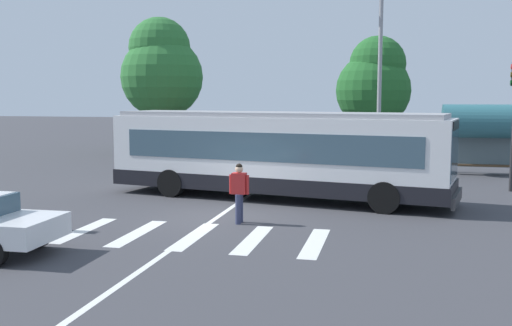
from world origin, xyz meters
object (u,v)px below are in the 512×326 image
city_transit_bus (276,154)px  background_tree_right (374,83)px  parked_car_red (190,148)px  background_tree_left (161,69)px  pedestrian_crossing_street (239,190)px  parked_car_champagne (285,150)px  bus_stop_shelter (487,123)px  parked_car_silver (336,152)px  twin_arm_street_lamp (380,59)px  parked_car_teal (238,149)px

city_transit_bus → background_tree_right: bearing=80.8°
parked_car_red → background_tree_left: background_tree_left is taller
pedestrian_crossing_street → parked_car_champagne: size_ratio=0.38×
bus_stop_shelter → pedestrian_crossing_street: bearing=-123.9°
city_transit_bus → parked_car_silver: (1.17, 10.10, -0.82)m
parked_car_silver → background_tree_left: size_ratio=0.54×
pedestrian_crossing_street → twin_arm_street_lamp: size_ratio=0.19×
background_tree_right → twin_arm_street_lamp: bearing=-86.8°
background_tree_right → parked_car_silver: bearing=-102.5°
pedestrian_crossing_street → background_tree_left: (-10.14, 19.45, 4.40)m
parked_car_silver → background_tree_left: (-11.56, 5.09, 4.61)m
city_transit_bus → background_tree_left: background_tree_left is taller
parked_car_champagne → bus_stop_shelter: (9.73, -2.21, 1.65)m
background_tree_left → background_tree_right: (13.24, 2.48, -0.90)m
background_tree_left → city_transit_bus: bearing=-55.6°
parked_car_silver → parked_car_red: bearing=175.0°
pedestrian_crossing_street → parked_car_teal: 15.50m
city_transit_bus → parked_car_teal: 11.55m
bus_stop_shelter → background_tree_right: background_tree_right is taller
city_transit_bus → parked_car_silver: 10.20m
parked_car_champagne → twin_arm_street_lamp: bearing=-16.6°
city_transit_bus → parked_car_champagne: bearing=98.4°
parked_car_red → twin_arm_street_lamp: (10.32, -1.77, 4.65)m
parked_car_champagne → twin_arm_street_lamp: (4.88, -1.46, 4.65)m
city_transit_bus → twin_arm_street_lamp: twin_arm_street_lamp is taller
city_transit_bus → pedestrian_crossing_street: 4.31m
parked_car_silver → background_tree_left: background_tree_left is taller
parked_car_teal → twin_arm_street_lamp: 9.01m
city_transit_bus → parked_car_teal: (-4.20, 10.73, -0.82)m
city_transit_bus → background_tree_left: (-10.39, 15.20, 3.78)m
parked_car_teal → twin_arm_street_lamp: twin_arm_street_lamp is taller
parked_car_teal → parked_car_silver: 5.41m
city_transit_bus → twin_arm_street_lamp: 10.38m
parked_car_silver → twin_arm_street_lamp: bearing=-25.9°
bus_stop_shelter → parked_car_teal: bearing=168.9°
parked_car_red → bus_stop_shelter: size_ratio=1.17×
parked_car_teal → background_tree_right: bearing=44.6°
pedestrian_crossing_street → parked_car_silver: pedestrian_crossing_street is taller
parked_car_silver → pedestrian_crossing_street: bearing=-95.6°
city_transit_bus → parked_car_red: 12.90m
bus_stop_shelter → parked_car_champagne: bearing=167.2°
parked_car_teal → parked_car_red: bearing=178.1°
parked_car_red → parked_car_silver: 8.19m
background_tree_left → bus_stop_shelter: bearing=-20.4°
city_transit_bus → bus_stop_shelter: (8.18, 8.30, 0.83)m
parked_car_red → parked_car_silver: bearing=-5.0°
city_transit_bus → parked_car_silver: city_transit_bus is taller
parked_car_teal → background_tree_left: size_ratio=0.53×
parked_car_teal → parked_car_silver: size_ratio=0.99×
parked_car_champagne → twin_arm_street_lamp: 6.90m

